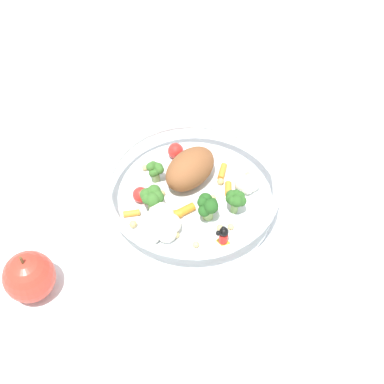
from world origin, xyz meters
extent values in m
plane|color=white|center=(0.00, 0.00, 0.00)|extent=(2.40, 2.40, 0.00)
cylinder|color=white|center=(-0.01, -0.01, 0.01)|extent=(0.25, 0.25, 0.01)
torus|color=white|center=(-0.01, -0.01, 0.05)|extent=(0.26, 0.26, 0.01)
ellipsoid|color=brown|center=(0.01, 0.03, 0.04)|extent=(0.11, 0.09, 0.06)
cylinder|color=#8EB766|center=(0.00, -0.05, 0.02)|extent=(0.02, 0.02, 0.02)
sphere|color=#23561E|center=(0.01, -0.05, 0.04)|extent=(0.02, 0.02, 0.02)
sphere|color=#23561E|center=(0.00, -0.04, 0.04)|extent=(0.02, 0.02, 0.02)
sphere|color=#23561E|center=(-0.01, -0.05, 0.04)|extent=(0.02, 0.02, 0.02)
sphere|color=#23561E|center=(-0.01, -0.06, 0.04)|extent=(0.02, 0.02, 0.02)
sphere|color=#23561E|center=(0.00, -0.06, 0.05)|extent=(0.02, 0.02, 0.02)
cylinder|color=#8EB766|center=(-0.04, 0.05, 0.02)|extent=(0.01, 0.01, 0.02)
sphere|color=#386B28|center=(-0.04, 0.05, 0.04)|extent=(0.02, 0.02, 0.02)
sphere|color=#386B28|center=(-0.04, 0.05, 0.03)|extent=(0.02, 0.02, 0.02)
sphere|color=#386B28|center=(-0.04, 0.06, 0.04)|extent=(0.01, 0.01, 0.01)
sphere|color=#386B28|center=(-0.05, 0.05, 0.04)|extent=(0.01, 0.01, 0.01)
sphere|color=#386B28|center=(-0.05, 0.05, 0.03)|extent=(0.01, 0.01, 0.01)
sphere|color=#386B28|center=(-0.04, 0.04, 0.03)|extent=(0.01, 0.01, 0.01)
sphere|color=#386B28|center=(-0.04, 0.04, 0.04)|extent=(0.01, 0.01, 0.01)
cylinder|color=#7FAD5B|center=(-0.07, 0.00, 0.02)|extent=(0.01, 0.01, 0.02)
sphere|color=#386B28|center=(-0.06, -0.01, 0.04)|extent=(0.02, 0.02, 0.02)
sphere|color=#386B28|center=(-0.06, 0.00, 0.05)|extent=(0.02, 0.02, 0.02)
sphere|color=#386B28|center=(-0.07, 0.00, 0.04)|extent=(0.02, 0.02, 0.02)
sphere|color=#386B28|center=(-0.08, 0.00, 0.05)|extent=(0.02, 0.02, 0.02)
sphere|color=#386B28|center=(-0.08, -0.01, 0.05)|extent=(0.02, 0.02, 0.02)
sphere|color=#386B28|center=(-0.07, -0.01, 0.05)|extent=(0.02, 0.02, 0.02)
sphere|color=#386B28|center=(-0.06, -0.01, 0.05)|extent=(0.02, 0.02, 0.02)
cylinder|color=#7FAD5B|center=(0.04, -0.06, 0.02)|extent=(0.01, 0.01, 0.02)
sphere|color=#2D6023|center=(0.05, -0.06, 0.04)|extent=(0.02, 0.02, 0.02)
sphere|color=#2D6023|center=(0.04, -0.05, 0.04)|extent=(0.01, 0.01, 0.01)
sphere|color=#2D6023|center=(0.04, -0.05, 0.04)|extent=(0.02, 0.02, 0.02)
sphere|color=#2D6023|center=(0.03, -0.05, 0.04)|extent=(0.01, 0.01, 0.01)
sphere|color=#2D6023|center=(0.03, -0.06, 0.04)|extent=(0.01, 0.01, 0.01)
sphere|color=#2D6023|center=(0.04, -0.06, 0.04)|extent=(0.02, 0.02, 0.02)
sphere|color=#2D6023|center=(0.05, -0.06, 0.04)|extent=(0.02, 0.02, 0.02)
sphere|color=white|center=(-0.06, -0.05, 0.03)|extent=(0.03, 0.03, 0.03)
sphere|color=white|center=(-0.07, -0.03, 0.03)|extent=(0.04, 0.04, 0.04)
sphere|color=white|center=(-0.08, -0.04, 0.03)|extent=(0.03, 0.03, 0.03)
sphere|color=white|center=(-0.09, -0.04, 0.03)|extent=(0.04, 0.04, 0.04)
sphere|color=white|center=(-0.09, -0.05, 0.02)|extent=(0.03, 0.03, 0.03)
sphere|color=white|center=(-0.08, -0.05, 0.02)|extent=(0.03, 0.03, 0.03)
sphere|color=white|center=(-0.07, -0.06, 0.02)|extent=(0.03, 0.03, 0.03)
sphere|color=silver|center=(0.08, -0.03, 0.02)|extent=(0.03, 0.03, 0.03)
sphere|color=silver|center=(0.08, -0.02, 0.02)|extent=(0.02, 0.02, 0.02)
sphere|color=silver|center=(0.07, -0.02, 0.03)|extent=(0.02, 0.02, 0.02)
sphere|color=silver|center=(0.08, -0.03, 0.02)|extent=(0.02, 0.02, 0.02)
cube|color=yellow|center=(0.00, -0.10, 0.01)|extent=(0.02, 0.02, 0.00)
cylinder|color=red|center=(0.00, -0.10, 0.02)|extent=(0.02, 0.02, 0.02)
sphere|color=black|center=(0.00, -0.10, 0.04)|extent=(0.01, 0.01, 0.01)
sphere|color=black|center=(0.00, -0.10, 0.04)|extent=(0.01, 0.01, 0.01)
sphere|color=black|center=(-0.01, -0.10, 0.04)|extent=(0.01, 0.01, 0.01)
cylinder|color=orange|center=(0.06, 0.02, 0.02)|extent=(0.03, 0.03, 0.01)
cylinder|color=orange|center=(-0.10, 0.00, 0.01)|extent=(0.03, 0.02, 0.01)
cylinder|color=orange|center=(-0.05, -0.03, 0.02)|extent=(0.03, 0.02, 0.01)
cylinder|color=orange|center=(0.05, -0.02, 0.02)|extent=(0.02, 0.03, 0.01)
cylinder|color=orange|center=(-0.03, -0.03, 0.02)|extent=(0.03, 0.02, 0.01)
sphere|color=red|center=(0.01, 0.08, 0.02)|extent=(0.03, 0.03, 0.03)
sphere|color=red|center=(-0.08, 0.02, 0.02)|extent=(0.02, 0.02, 0.02)
sphere|color=tan|center=(-0.05, 0.08, 0.02)|extent=(0.01, 0.01, 0.01)
sphere|color=#D1B775|center=(0.02, -0.08, 0.01)|extent=(0.01, 0.01, 0.01)
sphere|color=#D1B775|center=(-0.05, 0.02, 0.01)|extent=(0.01, 0.01, 0.01)
sphere|color=tan|center=(-0.06, -0.06, 0.02)|extent=(0.01, 0.01, 0.01)
sphere|color=tan|center=(0.05, 0.00, 0.02)|extent=(0.01, 0.01, 0.01)
sphere|color=#D1B775|center=(0.02, -0.02, 0.01)|extent=(0.01, 0.01, 0.01)
sphere|color=tan|center=(-0.11, -0.02, 0.02)|extent=(0.01, 0.01, 0.01)
sphere|color=#D1B775|center=(0.09, -0.01, 0.01)|extent=(0.01, 0.01, 0.01)
sphere|color=#D1B775|center=(-0.04, -0.09, 0.01)|extent=(0.01, 0.01, 0.01)
sphere|color=tan|center=(0.04, 0.07, 0.02)|extent=(0.01, 0.01, 0.01)
sphere|color=#D1B775|center=(0.01, -0.08, 0.01)|extent=(0.01, 0.01, 0.01)
sphere|color=#BC3828|center=(-0.26, -0.06, 0.03)|extent=(0.07, 0.07, 0.07)
cylinder|color=brown|center=(-0.26, -0.06, 0.08)|extent=(0.00, 0.00, 0.01)
camera|label=1|loc=(-0.22, -0.47, 0.64)|focal=49.63mm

